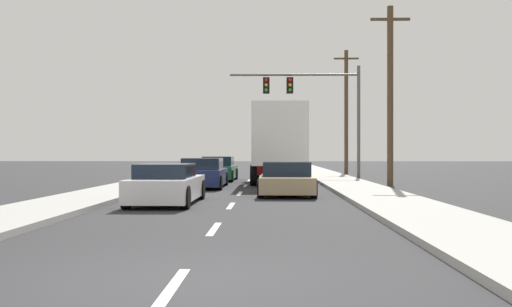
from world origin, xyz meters
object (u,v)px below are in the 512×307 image
object	(u,v)px
car_navy	(203,174)
car_white	(167,185)
traffic_signal_mast	(305,95)
utility_pole_mid	(390,93)
box_truck	(279,140)
car_green	(218,170)
utility_pole_far	(346,110)
car_tan	(287,180)

from	to	relation	value
car_navy	car_white	xyz separation A→B (m)	(-0.18, -7.90, -0.03)
traffic_signal_mast	utility_pole_mid	size ratio (longest dim) A/B	0.96
car_white	box_truck	bearing A→B (deg)	72.98
car_green	utility_pole_far	bearing A→B (deg)	52.12
car_navy	utility_pole_mid	bearing A→B (deg)	10.25
car_white	car_navy	bearing A→B (deg)	88.71
car_white	utility_pole_mid	xyz separation A→B (m)	(8.59, 9.42, 3.69)
car_green	car_navy	size ratio (longest dim) A/B	0.94
car_green	traffic_signal_mast	world-z (taller)	traffic_signal_mast
car_green	utility_pole_mid	world-z (taller)	utility_pole_mid
car_navy	car_tan	size ratio (longest dim) A/B	1.03
utility_pole_far	car_tan	bearing A→B (deg)	-103.21
car_green	traffic_signal_mast	distance (m)	7.73
car_navy	box_truck	bearing A→B (deg)	47.21
car_green	utility_pole_far	size ratio (longest dim) A/B	0.48
traffic_signal_mast	car_green	bearing A→B (deg)	-141.63
car_tan	traffic_signal_mast	bearing A→B (deg)	83.77
box_truck	car_tan	xyz separation A→B (m)	(0.15, -7.80, -1.61)
traffic_signal_mast	utility_pole_mid	xyz separation A→B (m)	(3.35, -8.65, -0.81)
car_white	utility_pole_mid	size ratio (longest dim) A/B	0.54
car_green	utility_pole_mid	bearing A→B (deg)	-29.65
car_green	utility_pole_far	world-z (taller)	utility_pole_far
box_truck	utility_pole_far	distance (m)	14.53
traffic_signal_mast	utility_pole_far	distance (m)	7.63
box_truck	utility_pole_far	size ratio (longest dim) A/B	0.91
car_white	utility_pole_far	size ratio (longest dim) A/B	0.50
box_truck	traffic_signal_mast	bearing A→B (deg)	75.31
utility_pole_mid	utility_pole_far	xyz separation A→B (m)	(0.05, 15.46, 0.36)
car_green	car_navy	world-z (taller)	car_green
box_truck	utility_pole_mid	bearing A→B (deg)	-22.46
car_navy	utility_pole_far	world-z (taller)	utility_pole_far
car_white	box_truck	world-z (taller)	box_truck
car_navy	traffic_signal_mast	xyz separation A→B (m)	(5.06, 10.17, 4.47)
car_navy	traffic_signal_mast	world-z (taller)	traffic_signal_mast
car_navy	car_white	size ratio (longest dim) A/B	1.04
car_white	traffic_signal_mast	world-z (taller)	traffic_signal_mast
car_white	utility_pole_far	world-z (taller)	utility_pole_far
car_navy	box_truck	distance (m)	5.17
car_white	car_tan	world-z (taller)	same
car_tan	utility_pole_far	distance (m)	22.12
car_green	traffic_signal_mast	xyz separation A→B (m)	(4.95, 3.92, 4.47)
car_navy	box_truck	world-z (taller)	box_truck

